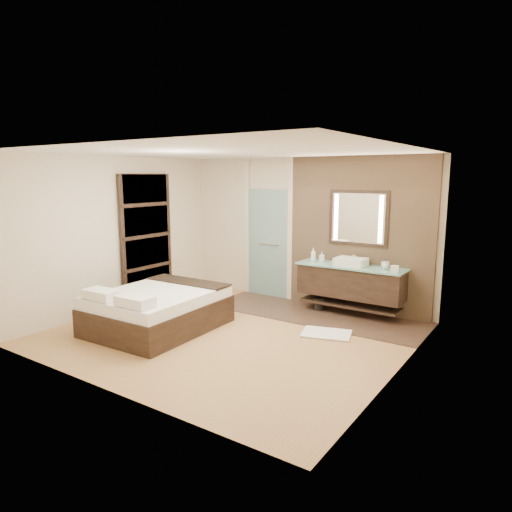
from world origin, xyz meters
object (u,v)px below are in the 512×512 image
Objects in this scene: vanity at (350,282)px; mirror_unit at (358,218)px; waste_bin at (319,304)px; bed at (158,309)px.

vanity is 1.75× the size of mirror_unit.
vanity is 8.27× the size of waste_bin.
vanity is 1.10m from mirror_unit.
mirror_unit is 1.66m from waste_bin.
vanity reaches higher than waste_bin.
mirror_unit is 4.74× the size of waste_bin.
waste_bin is (1.64, 2.30, -0.20)m from bed.
vanity reaches higher than bed.
bed is (-2.20, -2.61, -1.34)m from mirror_unit.
mirror_unit reaches higher than vanity.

